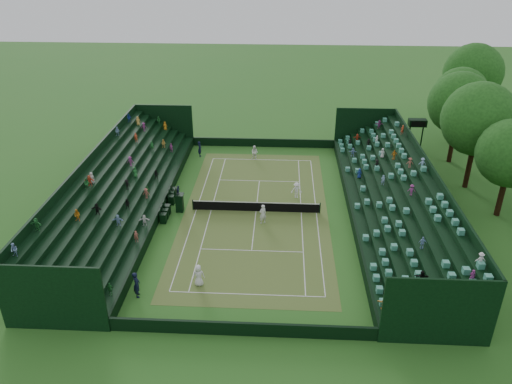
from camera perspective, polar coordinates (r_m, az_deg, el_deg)
ground at (r=45.50m, az=0.00°, el=-2.24°), size 160.00×160.00×0.00m
court_surface at (r=45.50m, az=0.00°, el=-2.24°), size 12.97×26.77×0.01m
perimeter_wall_north at (r=59.66m, az=0.84°, el=5.66°), size 17.17×0.20×1.00m
perimeter_wall_south at (r=32.28m, az=-1.60°, el=-15.37°), size 17.17×0.20×1.00m
perimeter_wall_east at (r=45.64m, az=10.70°, el=-1.94°), size 0.20×31.77×1.00m
perimeter_wall_west at (r=46.44m, az=-10.51°, el=-1.39°), size 0.20×31.77×1.00m
north_grandstand at (r=45.93m, az=15.98°, el=-0.90°), size 6.60×32.00×4.90m
south_grandstand at (r=47.10m, az=-15.57°, el=-0.11°), size 6.60×32.00×4.90m
tennis_net at (r=45.24m, az=0.00°, el=-1.66°), size 11.67×0.10×1.06m
scoreboard_tower at (r=60.84m, az=17.95°, el=7.41°), size 2.00×1.00×3.70m
tree_row at (r=56.10m, az=25.03°, el=8.43°), size 12.15×36.71×10.94m
umpire_chair at (r=45.56m, az=-8.77°, el=-0.97°), size 0.82×0.82×2.59m
courtside_chairs at (r=46.41m, az=-9.90°, el=-1.38°), size 0.58×5.55×1.26m
player_near_west at (r=36.19m, az=-6.57°, el=-9.45°), size 0.88×0.63×1.69m
player_near_east at (r=43.24m, az=0.77°, el=-2.54°), size 0.80×0.71×1.83m
player_far_west at (r=56.08m, az=-0.16°, el=4.55°), size 0.93×0.84×1.58m
player_far_east at (r=47.69m, az=4.66°, el=0.21°), size 1.06×0.64×1.59m
line_judge_north at (r=57.15m, az=-6.44°, el=4.92°), size 0.56×0.73×1.79m
line_judge_south at (r=35.86m, az=-13.49°, el=-10.24°), size 0.65×0.82×1.97m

